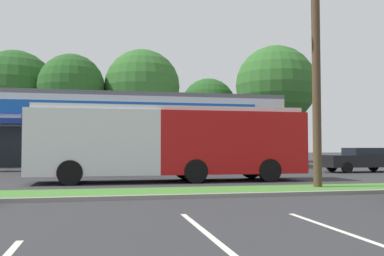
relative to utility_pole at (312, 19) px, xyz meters
name	(u,v)px	position (x,y,z in m)	size (l,w,h in m)	color
grass_median	(227,191)	(-3.24, -0.22, -5.99)	(56.00, 2.20, 0.12)	#427A2D
curb_lip	(238,195)	(-3.24, -1.44, -5.99)	(56.00, 0.24, 0.12)	gray
parking_stripe_1	(209,235)	(-5.50, -6.81, -6.04)	(0.12, 4.80, 0.01)	silver
parking_stripe_2	(351,235)	(-3.12, -7.25, -6.04)	(0.12, 4.80, 0.01)	silver
storefront_building	(119,133)	(-5.84, 22.71, -3.36)	(23.64, 15.21, 5.38)	silver
tree_left	(15,91)	(-15.83, 31.90, 1.10)	(8.17, 8.17, 11.25)	#473323
tree_mid_left	(71,87)	(-10.14, 28.51, 1.21)	(6.29, 6.29, 10.42)	#473323
tree_mid	(142,87)	(-3.33, 29.12, 1.48)	(7.50, 7.50, 11.29)	#473323
tree_mid_right	(208,106)	(4.32, 32.43, 0.06)	(6.07, 6.07, 9.15)	#473323
tree_right	(276,86)	(10.60, 28.39, 1.95)	(8.37, 8.37, 12.19)	#473323
utility_pole	(312,19)	(0.00, 0.00, 0.00)	(3.06, 2.40, 11.39)	#4C3826
city_bus	(170,141)	(-4.34, 4.89, -4.28)	(11.98, 2.70, 3.25)	#B71414
car_0	(361,159)	(8.18, 9.66, -5.28)	(4.66, 1.93, 1.47)	black
car_1	(105,160)	(-7.07, 10.05, -5.25)	(4.22, 1.86, 1.55)	#9E998C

